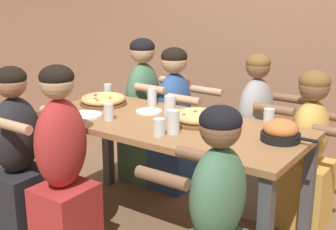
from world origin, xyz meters
TOP-DOWN VIEW (x-y plane):
  - ground_plane at (0.00, 0.00)m, footprint 18.00×18.00m
  - dining_table at (0.00, 0.00)m, footprint 1.83×0.80m
  - pizza_board_main at (-0.67, 0.11)m, footprint 0.35×0.35m
  - pizza_board_second at (0.16, 0.11)m, footprint 0.36×0.36m
  - skillet_bowl at (0.75, 0.07)m, footprint 0.34×0.23m
  - empty_plate_a at (-0.25, 0.12)m, footprint 0.19×0.19m
  - empty_plate_b at (-0.56, -0.20)m, footprint 0.24×0.24m
  - cocktail_glass_blue at (0.39, 0.04)m, footprint 0.08×0.08m
  - drinking_glass_a at (0.16, -0.17)m, footprint 0.08×0.08m
  - drinking_glass_b at (-0.36, -0.18)m, footprint 0.07×0.07m
  - drinking_glass_c at (0.56, -0.32)m, footprint 0.06×0.06m
  - drinking_glass_d at (0.11, -0.26)m, footprint 0.07×0.07m
  - drinking_glass_e at (0.57, 0.31)m, footprint 0.07×0.07m
  - drinking_glass_f at (-0.80, 0.31)m, footprint 0.06×0.06m
  - drinking_glass_g at (-0.35, 0.29)m, footprint 0.07×0.07m
  - drinking_glass_h at (-0.08, 0.14)m, footprint 0.08×0.08m
  - diner_far_right at (0.76, 0.62)m, footprint 0.51×0.40m
  - diner_near_midleft at (-0.35, -0.62)m, footprint 0.51×0.40m
  - diner_near_right at (0.72, -0.62)m, footprint 0.51×0.40m
  - diner_far_left at (-0.69, 0.62)m, footprint 0.51×0.40m
  - diner_far_midleft at (-0.37, 0.62)m, footprint 0.51×0.40m
  - diner_near_left at (-0.78, -0.62)m, footprint 0.51×0.40m
  - diner_far_midright at (0.35, 0.62)m, footprint 0.51×0.40m

SIDE VIEW (x-z plane):
  - ground_plane at x=0.00m, z-range 0.00..0.00m
  - diner_far_right at x=0.76m, z-range -0.04..1.08m
  - diner_near_right at x=0.72m, z-range -0.05..1.10m
  - diner_far_midright at x=0.35m, z-range -0.06..1.14m
  - diner_near_left at x=-0.78m, z-range -0.04..1.13m
  - diner_far_midleft at x=-0.37m, z-range -0.04..1.14m
  - diner_near_midleft at x=-0.35m, z-range -0.05..1.18m
  - diner_far_left at x=-0.69m, z-range -0.04..1.19m
  - dining_table at x=0.00m, z-range 0.30..1.08m
  - empty_plate_b at x=-0.56m, z-range 0.79..0.80m
  - empty_plate_a at x=-0.25m, z-range 0.79..0.80m
  - pizza_board_main at x=-0.67m, z-range 0.79..0.85m
  - pizza_board_second at x=0.16m, z-range 0.79..0.86m
  - cocktail_glass_blue at x=0.39m, z-range 0.77..0.89m
  - drinking_glass_f at x=-0.80m, z-range 0.78..0.89m
  - drinking_glass_b at x=-0.36m, z-range 0.78..0.89m
  - drinking_glass_d at x=0.11m, z-range 0.78..0.89m
  - drinking_glass_e at x=0.57m, z-range 0.78..0.89m
  - drinking_glass_c at x=0.56m, z-range 0.79..0.90m
  - drinking_glass_g at x=-0.35m, z-range 0.78..0.91m
  - skillet_bowl at x=0.75m, z-range 0.78..0.91m
  - drinking_glass_h at x=-0.08m, z-range 0.78..0.92m
  - drinking_glass_a at x=0.16m, z-range 0.78..0.93m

